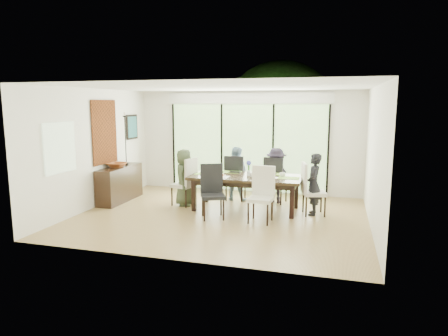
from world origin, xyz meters
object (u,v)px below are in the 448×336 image
(chair_far_right, at_px, (276,179))
(person_left_end, at_px, (184,177))
(chair_right_end, at_px, (314,189))
(person_right_end, at_px, (314,184))
(chair_left_end, at_px, (183,181))
(sideboard, at_px, (120,184))
(chair_near_right, at_px, (261,195))
(vase, at_px, (249,173))
(cup_c, at_px, (282,175))
(laptop, at_px, (208,174))
(table_top, at_px, (246,177))
(chair_far_left, at_px, (236,177))
(cup_b, at_px, (252,175))
(person_far_left, at_px, (236,174))
(bowl, at_px, (117,165))
(person_far_right, at_px, (276,176))
(chair_near_left, at_px, (213,192))
(cup_a, at_px, (218,171))

(chair_far_right, xyz_separation_m, person_left_end, (-2.03, -0.85, 0.10))
(chair_right_end, distance_m, person_right_end, 0.10)
(chair_left_end, relative_size, chair_right_end, 1.00)
(sideboard, bearing_deg, person_left_end, 1.93)
(chair_right_end, distance_m, chair_far_right, 1.27)
(chair_near_right, distance_m, vase, 1.06)
(cup_c, bearing_deg, laptop, -173.09)
(table_top, height_order, chair_far_left, chair_far_left)
(chair_right_end, distance_m, cup_c, 0.75)
(cup_b, relative_size, cup_c, 0.81)
(person_far_left, height_order, bowl, person_far_left)
(table_top, relative_size, laptop, 7.27)
(chair_far_right, relative_size, sideboard, 0.75)
(chair_right_end, relative_size, chair_near_right, 1.00)
(chair_left_end, bearing_deg, person_right_end, 102.95)
(laptop, bearing_deg, person_far_right, 15.06)
(table_top, bearing_deg, chair_near_left, -119.89)
(vase, bearing_deg, bowl, -176.31)
(chair_near_left, relative_size, bowl, 2.51)
(person_far_left, relative_size, cup_c, 10.40)
(person_far_right, bearing_deg, vase, 59.87)
(chair_near_right, xyz_separation_m, person_left_end, (-1.98, 0.87, 0.10))
(chair_far_right, xyz_separation_m, cup_c, (0.25, -0.75, 0.25))
(person_far_right, relative_size, vase, 10.75)
(chair_near_left, height_order, laptop, chair_near_left)
(chair_left_end, relative_size, chair_far_left, 1.00)
(chair_far_right, height_order, chair_near_left, same)
(chair_near_right, relative_size, cup_b, 11.00)
(person_right_end, distance_m, person_far_right, 1.25)
(chair_far_right, bearing_deg, bowl, 26.04)
(table_top, relative_size, person_right_end, 1.86)
(cup_b, bearing_deg, laptop, 180.00)
(chair_near_right, bearing_deg, vase, 119.74)
(cup_c, bearing_deg, sideboard, -177.73)
(table_top, xyz_separation_m, person_right_end, (1.48, 0.00, -0.08))
(laptop, bearing_deg, cup_c, -11.62)
(sideboard, bearing_deg, cup_b, -0.76)
(chair_left_end, height_order, person_left_end, person_left_end)
(person_far_right, height_order, cup_c, person_far_right)
(table_top, height_order, bowl, bowl)
(chair_left_end, distance_m, person_left_end, 0.10)
(cup_c, xyz_separation_m, sideboard, (-3.95, -0.16, -0.39))
(chair_left_end, distance_m, chair_right_end, 3.00)
(chair_far_left, relative_size, person_far_left, 0.85)
(person_left_end, height_order, person_right_end, same)
(chair_far_right, distance_m, person_right_end, 1.26)
(chair_far_left, xyz_separation_m, cup_c, (1.25, -0.75, 0.25))
(chair_right_end, bearing_deg, cup_b, 80.12)
(chair_near_right, relative_size, cup_a, 8.87)
(chair_left_end, height_order, laptop, chair_left_end)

